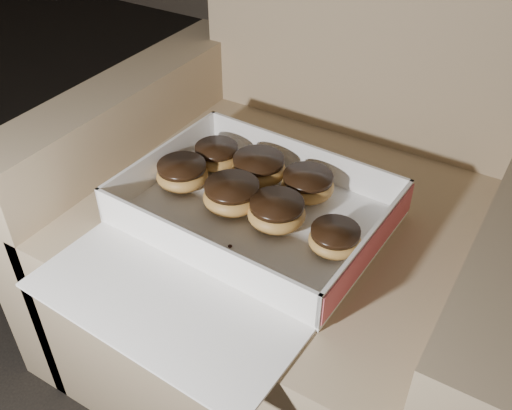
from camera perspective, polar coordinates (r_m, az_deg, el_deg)
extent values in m
cube|color=tan|center=(1.12, 3.32, -7.35)|extent=(0.68, 0.68, 0.40)
cube|color=tan|center=(1.13, 12.12, 18.93)|extent=(0.68, 0.13, 0.49)
cube|color=tan|center=(1.25, -11.53, 1.15)|extent=(0.11, 0.68, 0.53)
cube|color=tan|center=(1.02, 22.31, -11.84)|extent=(0.11, 0.68, 0.53)
cube|color=white|center=(0.94, 0.00, -1.15)|extent=(0.42, 0.33, 0.01)
cube|color=white|center=(1.03, 4.71, 4.72)|extent=(0.41, 0.03, 0.06)
cube|color=white|center=(0.83, -5.82, -4.68)|extent=(0.41, 0.03, 0.06)
cube|color=white|center=(1.03, -9.32, 4.34)|extent=(0.02, 0.31, 0.06)
cube|color=white|center=(0.85, 11.26, -4.11)|extent=(0.02, 0.31, 0.06)
cube|color=#C24E59|center=(0.85, 11.53, -4.22)|extent=(0.02, 0.30, 0.05)
cube|color=white|center=(0.81, -9.58, -9.98)|extent=(0.41, 0.19, 0.01)
ellipsoid|color=gold|center=(0.91, 2.07, -0.88)|extent=(0.09, 0.09, 0.04)
cylinder|color=black|center=(0.90, 2.10, 0.10)|extent=(0.09, 0.09, 0.01)
ellipsoid|color=gold|center=(0.87, 7.87, -3.51)|extent=(0.08, 0.08, 0.04)
cylinder|color=black|center=(0.86, 7.97, -2.67)|extent=(0.07, 0.07, 0.01)
ellipsoid|color=gold|center=(1.00, -7.38, 2.97)|extent=(0.09, 0.09, 0.04)
cylinder|color=black|center=(0.99, -7.46, 3.87)|extent=(0.08, 0.08, 0.01)
ellipsoid|color=gold|center=(0.97, 5.16, 1.88)|extent=(0.09, 0.09, 0.04)
cylinder|color=black|center=(0.96, 5.22, 2.80)|extent=(0.08, 0.08, 0.01)
ellipsoid|color=gold|center=(1.05, -3.94, 4.85)|extent=(0.08, 0.08, 0.04)
cylinder|color=black|center=(1.04, -3.98, 5.67)|extent=(0.08, 0.08, 0.01)
ellipsoid|color=gold|center=(1.01, 0.25, 3.54)|extent=(0.10, 0.10, 0.05)
cylinder|color=black|center=(0.99, 0.25, 4.51)|extent=(0.09, 0.09, 0.01)
ellipsoid|color=gold|center=(0.94, -2.40, 0.85)|extent=(0.10, 0.10, 0.05)
cylinder|color=black|center=(0.93, -2.43, 1.85)|extent=(0.09, 0.09, 0.01)
ellipsoid|color=black|center=(0.88, -2.62, -4.13)|extent=(0.01, 0.01, 0.00)
ellipsoid|color=black|center=(0.81, 1.25, -8.47)|extent=(0.01, 0.01, 0.00)
ellipsoid|color=black|center=(0.83, 3.65, -7.72)|extent=(0.01, 0.01, 0.00)
ellipsoid|color=black|center=(0.84, 7.90, -7.16)|extent=(0.01, 0.01, 0.00)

